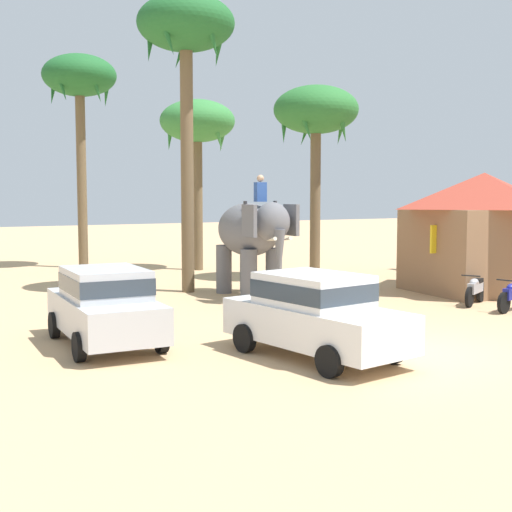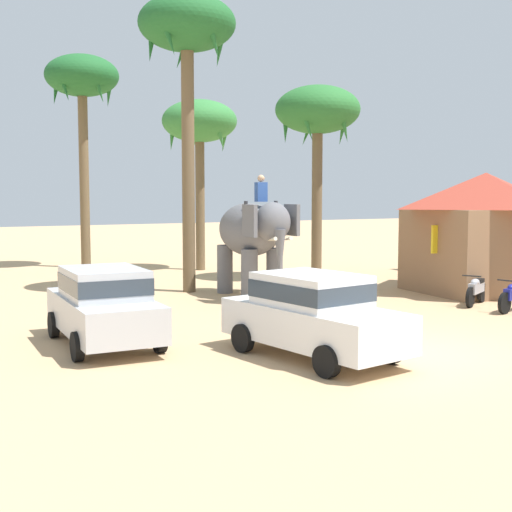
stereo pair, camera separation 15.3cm
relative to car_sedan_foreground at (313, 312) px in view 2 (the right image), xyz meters
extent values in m
plane|color=tan|center=(1.97, -0.50, -0.93)|extent=(120.00, 120.00, 0.00)
cube|color=white|center=(0.01, -0.04, -0.25)|extent=(2.34, 4.32, 0.76)
cube|color=white|center=(-0.01, 0.06, 0.45)|extent=(1.88, 2.33, 0.64)
cube|color=#2D3842|center=(-0.01, 0.06, 0.45)|extent=(1.90, 2.35, 0.35)
cylinder|color=black|center=(1.05, -1.15, -0.63)|extent=(0.28, 0.62, 0.60)
cylinder|color=black|center=(-0.63, -1.43, -0.63)|extent=(0.28, 0.62, 0.60)
cylinder|color=black|center=(0.64, 1.36, -0.63)|extent=(0.28, 0.62, 0.60)
cylinder|color=black|center=(-1.04, 1.08, -0.63)|extent=(0.28, 0.62, 0.60)
cube|color=#B7BABF|center=(-3.40, 3.15, -0.25)|extent=(1.83, 4.15, 0.76)
cube|color=#B7BABF|center=(-3.40, 3.05, 0.45)|extent=(1.62, 2.15, 0.64)
cube|color=#2D3842|center=(-3.40, 3.05, 0.45)|extent=(1.64, 2.17, 0.35)
cylinder|color=black|center=(-4.21, 4.45, -0.63)|extent=(0.20, 0.61, 0.60)
cylinder|color=black|center=(-2.51, 4.40, -0.63)|extent=(0.20, 0.61, 0.60)
cylinder|color=black|center=(-4.29, 1.91, -0.63)|extent=(0.20, 0.61, 0.60)
cylinder|color=black|center=(-2.59, 1.86, -0.63)|extent=(0.20, 0.61, 0.60)
ellipsoid|color=slate|center=(2.79, 8.11, 1.22)|extent=(1.69, 3.14, 1.70)
cylinder|color=slate|center=(3.20, 7.17, -0.13)|extent=(0.52, 0.52, 1.60)
cylinder|color=slate|center=(2.32, 7.19, -0.13)|extent=(0.52, 0.52, 1.60)
cylinder|color=slate|center=(3.25, 9.03, -0.13)|extent=(0.52, 0.52, 1.60)
cylinder|color=slate|center=(2.37, 9.05, -0.13)|extent=(0.52, 0.52, 1.60)
ellipsoid|color=slate|center=(2.74, 6.48, 1.52)|extent=(1.13, 1.03, 1.20)
cube|color=slate|center=(3.46, 6.56, 1.57)|extent=(0.14, 0.80, 0.96)
cube|color=slate|center=(2.02, 6.60, 1.57)|extent=(0.14, 0.80, 0.96)
cone|color=slate|center=(2.73, 6.03, 0.52)|extent=(0.37, 0.37, 1.60)
cone|color=beige|center=(2.99, 6.08, 1.02)|extent=(0.14, 0.57, 0.21)
cone|color=beige|center=(2.47, 6.09, 1.02)|extent=(0.14, 0.57, 0.21)
cube|color=#2D519E|center=(2.76, 7.26, 2.42)|extent=(0.35, 0.25, 0.60)
sphere|color=tan|center=(2.76, 7.26, 2.84)|extent=(0.22, 0.22, 0.22)
cylinder|color=#333338|center=(3.28, 7.24, 1.87)|extent=(0.12, 0.12, 0.55)
cylinder|color=#333338|center=(2.24, 7.27, 1.87)|extent=(0.12, 0.12, 0.55)
cylinder|color=black|center=(7.40, 1.75, -0.63)|extent=(0.61, 0.25, 0.60)
cylinder|color=black|center=(7.48, 1.78, -0.01)|extent=(0.18, 0.54, 0.04)
cylinder|color=black|center=(7.35, 2.98, -0.63)|extent=(0.58, 0.37, 0.60)
cylinder|color=black|center=(8.41, 3.55, -0.63)|extent=(0.58, 0.37, 0.60)
cube|color=#ADADB2|center=(7.88, 3.26, -0.41)|extent=(0.99, 0.66, 0.32)
ellipsoid|color=#ADADB2|center=(7.75, 3.19, -0.23)|extent=(0.50, 0.42, 0.20)
cube|color=black|center=(8.10, 3.38, -0.23)|extent=(0.49, 0.40, 0.12)
cylinder|color=black|center=(7.43, 3.02, -0.01)|extent=(0.29, 0.50, 0.04)
cylinder|color=brown|center=(4.45, 15.82, 2.16)|extent=(0.39, 0.39, 6.17)
ellipsoid|color=#337A38|center=(4.45, 15.82, 5.45)|extent=(3.20, 3.20, 1.80)
cone|color=#337A38|center=(5.65, 15.82, 4.95)|extent=(0.40, 0.92, 1.64)
cone|color=#337A38|center=(4.82, 16.97, 4.95)|extent=(0.91, 0.57, 1.67)
cone|color=#337A38|center=(3.48, 16.53, 4.95)|extent=(0.73, 0.83, 1.69)
cone|color=#337A38|center=(3.48, 15.12, 4.95)|extent=(0.73, 0.83, 1.69)
cone|color=#337A38|center=(4.82, 14.68, 4.95)|extent=(0.91, 0.57, 1.67)
cylinder|color=brown|center=(1.43, 9.87, 3.39)|extent=(0.42, 0.42, 8.64)
ellipsoid|color=#1E5B28|center=(1.43, 9.87, 7.91)|extent=(3.20, 3.20, 1.80)
cone|color=#1E5B28|center=(2.63, 9.87, 7.41)|extent=(0.40, 0.92, 1.64)
cone|color=#1E5B28|center=(1.80, 11.01, 7.41)|extent=(0.91, 0.57, 1.67)
cone|color=#1E5B28|center=(0.46, 10.57, 7.41)|extent=(0.73, 0.83, 1.69)
cone|color=#1E5B28|center=(0.46, 9.16, 7.41)|extent=(0.73, 0.83, 1.69)
cone|color=#1E5B28|center=(1.80, 8.73, 7.41)|extent=(0.91, 0.57, 1.67)
cylinder|color=brown|center=(6.97, 10.54, 2.19)|extent=(0.39, 0.39, 6.24)
ellipsoid|color=#286B2D|center=(6.97, 10.54, 5.51)|extent=(3.20, 3.20, 1.80)
cone|color=#286B2D|center=(8.17, 10.54, 5.01)|extent=(0.40, 0.92, 1.64)
cone|color=#286B2D|center=(7.34, 11.68, 5.01)|extent=(0.91, 0.57, 1.67)
cone|color=#286B2D|center=(6.00, 11.25, 5.01)|extent=(0.73, 0.83, 1.69)
cone|color=#286B2D|center=(6.00, 9.84, 5.01)|extent=(0.73, 0.83, 1.69)
cone|color=#286B2D|center=(7.34, 9.40, 5.01)|extent=(0.91, 0.57, 1.67)
cylinder|color=brown|center=(0.31, 19.09, 3.18)|extent=(0.42, 0.42, 8.22)
ellipsoid|color=#1E5B28|center=(0.31, 19.09, 7.50)|extent=(3.20, 3.20, 1.80)
cone|color=#1E5B28|center=(1.51, 19.09, 7.00)|extent=(0.40, 0.92, 1.64)
cone|color=#1E5B28|center=(0.68, 20.23, 7.00)|extent=(0.91, 0.57, 1.67)
cone|color=#1E5B28|center=(-0.66, 19.80, 7.00)|extent=(0.73, 0.83, 1.69)
cone|color=#1E5B28|center=(-0.66, 18.39, 7.00)|extent=(0.73, 0.83, 1.69)
cone|color=#1E5B28|center=(0.68, 17.95, 7.00)|extent=(0.91, 0.57, 1.67)
cube|color=#8C6647|center=(10.21, 5.23, 0.47)|extent=(4.71, 3.99, 2.80)
pyramid|color=#9E3828|center=(10.21, 5.23, 2.47)|extent=(5.37, 4.65, 1.20)
cylinder|color=#4C4C51|center=(8.29, 5.10, 0.27)|extent=(0.10, 0.10, 2.40)
cube|color=yellow|center=(8.29, 5.10, 0.92)|extent=(1.00, 0.08, 0.90)
camera|label=1|loc=(-7.65, -11.53, 2.39)|focal=48.60mm
camera|label=2|loc=(-7.52, -11.61, 2.39)|focal=48.60mm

